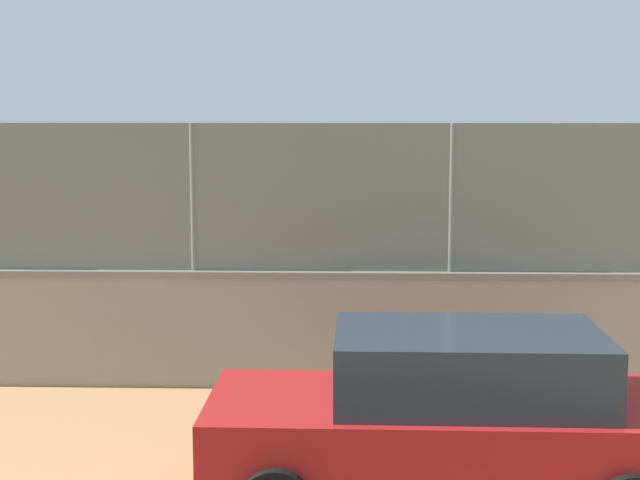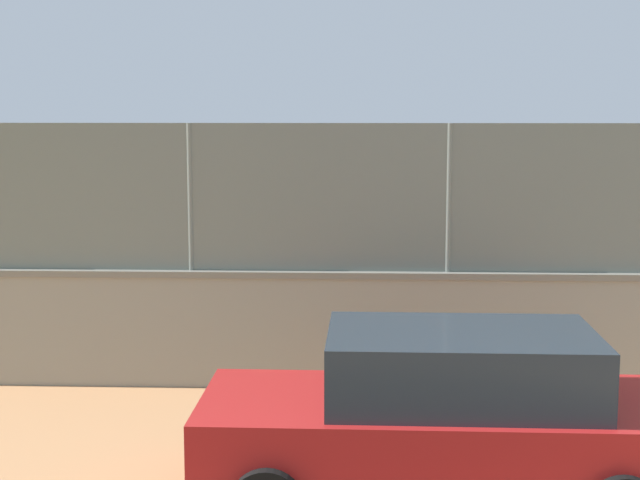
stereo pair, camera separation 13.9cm
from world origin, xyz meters
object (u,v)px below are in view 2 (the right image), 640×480
object	(u,v)px
spare_ball_by_wall	(201,348)
sports_ball	(487,269)
player_at_service_line	(197,223)
player_crossing_court	(451,281)
player_foreground_swinging	(482,246)
parked_car_red	(444,414)

from	to	relation	value
spare_ball_by_wall	sports_ball	bearing A→B (deg)	166.91
sports_ball	player_at_service_line	bearing A→B (deg)	-59.57
player_at_service_line	spare_ball_by_wall	xyz separation A→B (m)	(-1.57, 8.47, -0.81)
player_crossing_court	player_foreground_swinging	xyz separation A→B (m)	(-0.89, -3.69, -0.00)
player_at_service_line	spare_ball_by_wall	distance (m)	8.66
player_at_service_line	parked_car_red	xyz separation A→B (m)	(-4.65, 13.57, -0.07)
player_crossing_court	spare_ball_by_wall	size ratio (longest dim) A/B	11.00
sports_ball	player_crossing_court	bearing A→B (deg)	-80.26
sports_ball	parked_car_red	bearing A→B (deg)	78.23
sports_ball	player_foreground_swinging	bearing A→B (deg)	-96.07
parked_car_red	player_at_service_line	bearing A→B (deg)	-71.10
player_crossing_court	spare_ball_by_wall	distance (m)	3.84
parked_car_red	sports_ball	bearing A→B (deg)	-101.77
player_foreground_swinging	player_at_service_line	bearing A→B (deg)	-32.78
player_foreground_swinging	spare_ball_by_wall	distance (m)	6.48
player_foreground_swinging	parked_car_red	size ratio (longest dim) A/B	0.38
player_at_service_line	sports_ball	size ratio (longest dim) A/B	12.74
player_crossing_court	sports_ball	xyz separation A→B (m)	(-0.30, 1.77, 0.48)
player_foreground_swinging	parked_car_red	bearing A→B (deg)	81.44
player_at_service_line	sports_ball	xyz separation A→B (m)	(-5.52, 9.39, 0.54)
player_crossing_court	player_at_service_line	xyz separation A→B (m)	(5.21, -7.62, -0.06)
player_crossing_court	player_foreground_swinging	world-z (taller)	player_foreground_swinging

